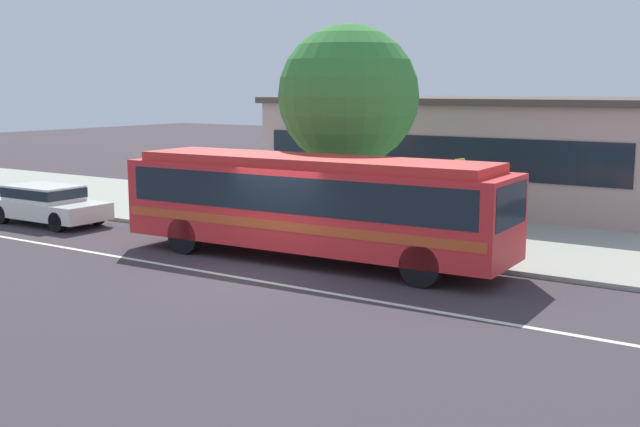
# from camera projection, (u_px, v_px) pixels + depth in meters

# --- Properties ---
(ground_plane) EXTENTS (120.00, 120.00, 0.00)m
(ground_plane) POSITION_uv_depth(u_px,v_px,m) (265.00, 272.00, 19.41)
(ground_plane) COLOR #3C3338
(sidewalk_slab) EXTENTS (60.00, 8.00, 0.12)m
(sidewalk_slab) POSITION_uv_depth(u_px,v_px,m) (401.00, 228.00, 25.20)
(sidewalk_slab) COLOR #9FA090
(sidewalk_slab) RESTS_ON ground_plane
(lane_stripe_center) EXTENTS (56.00, 0.16, 0.01)m
(lane_stripe_center) POSITION_uv_depth(u_px,v_px,m) (245.00, 278.00, 18.76)
(lane_stripe_center) COLOR silver
(lane_stripe_center) RESTS_ON ground_plane
(transit_bus) EXTENTS (10.77, 2.88, 2.74)m
(transit_bus) POSITION_uv_depth(u_px,v_px,m) (312.00, 201.00, 20.47)
(transit_bus) COLOR red
(transit_bus) RESTS_ON ground_plane
(sedan_behind_bus) EXTENTS (4.31, 1.87, 1.29)m
(sedan_behind_bus) POSITION_uv_depth(u_px,v_px,m) (47.00, 202.00, 26.18)
(sedan_behind_bus) COLOR white
(sedan_behind_bus) RESTS_ON ground_plane
(pedestrian_waiting_near_sign) EXTENTS (0.42, 0.42, 1.65)m
(pedestrian_waiting_near_sign) POSITION_uv_depth(u_px,v_px,m) (322.00, 205.00, 23.11)
(pedestrian_waiting_near_sign) COLOR navy
(pedestrian_waiting_near_sign) RESTS_ON sidewalk_slab
(pedestrian_walking_along_curb) EXTENTS (0.47, 0.47, 1.66)m
(pedestrian_walking_along_curb) POSITION_uv_depth(u_px,v_px,m) (422.00, 215.00, 21.29)
(pedestrian_walking_along_curb) COLOR #6B5A5F
(pedestrian_walking_along_curb) RESTS_ON sidewalk_slab
(bus_stop_sign) EXTENTS (0.10, 0.44, 2.57)m
(bus_stop_sign) POSITION_uv_depth(u_px,v_px,m) (459.00, 195.00, 20.35)
(bus_stop_sign) COLOR gray
(bus_stop_sign) RESTS_ON sidewalk_slab
(street_tree_near_stop) EXTENTS (4.23, 4.23, 6.26)m
(street_tree_near_stop) POSITION_uv_depth(u_px,v_px,m) (348.00, 96.00, 23.48)
(street_tree_near_stop) COLOR brown
(street_tree_near_stop) RESTS_ON sidewalk_slab
(station_building) EXTENTS (15.28, 9.33, 4.13)m
(station_building) POSITION_uv_depth(u_px,v_px,m) (480.00, 149.00, 31.27)
(station_building) COLOR #B99A95
(station_building) RESTS_ON ground_plane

